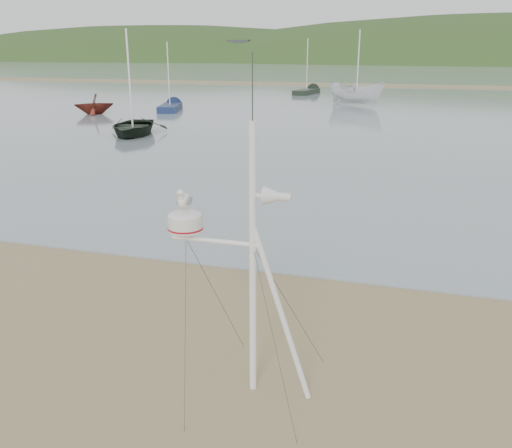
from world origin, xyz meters
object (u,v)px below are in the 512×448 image
(boat_red, at_px, (93,95))
(mast_rig, at_px, (248,319))
(boat_dark, at_px, (130,93))
(boat_white, at_px, (358,74))
(sailboat_dark_mid, at_px, (311,91))
(sailboat_blue_near, at_px, (173,106))

(boat_red, bearing_deg, mast_rig, -2.34)
(mast_rig, distance_m, boat_dark, 25.46)
(boat_white, distance_m, sailboat_dark_mid, 14.32)
(mast_rig, xyz_separation_m, sailboat_blue_near, (-17.47, 35.09, -0.85))
(mast_rig, relative_size, boat_red, 1.67)
(boat_red, bearing_deg, boat_dark, 4.75)
(mast_rig, height_order, boat_white, boat_white)
(mast_rig, distance_m, sailboat_dark_mid, 56.05)
(boat_dark, relative_size, sailboat_blue_near, 0.81)
(boat_white, bearing_deg, mast_rig, -152.73)
(sailboat_dark_mid, bearing_deg, sailboat_blue_near, -110.96)
(boat_white, bearing_deg, boat_dark, 176.82)
(boat_dark, relative_size, boat_white, 0.89)
(boat_dark, distance_m, boat_white, 23.55)
(boat_white, relative_size, sailboat_blue_near, 0.92)
(boat_white, xyz_separation_m, sailboat_blue_near, (-14.13, -7.53, -2.42))
(boat_dark, distance_m, sailboat_dark_mid, 34.01)
(mast_rig, relative_size, boat_white, 0.89)
(boat_red, distance_m, boat_white, 22.23)
(mast_rig, distance_m, boat_red, 37.10)
(boat_red, bearing_deg, sailboat_blue_near, 101.73)
(mast_rig, height_order, boat_dark, boat_dark)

